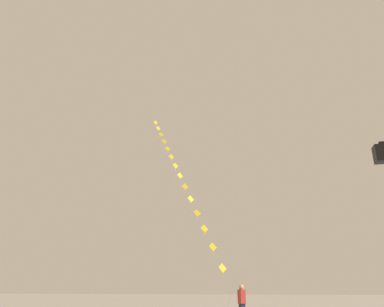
% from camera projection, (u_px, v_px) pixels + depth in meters
% --- Properties ---
extents(kite_train, '(10.66, 16.84, 19.51)m').
position_uv_depth(kite_train, '(180.00, 175.00, 29.99)').
color(kite_train, brown).
rests_on(kite_train, ground_plane).
extents(kite_flyer, '(0.44, 0.61, 1.71)m').
position_uv_depth(kite_flyer, '(242.00, 303.00, 16.56)').
color(kite_flyer, '#1E1E2D').
rests_on(kite_flyer, ground_plane).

